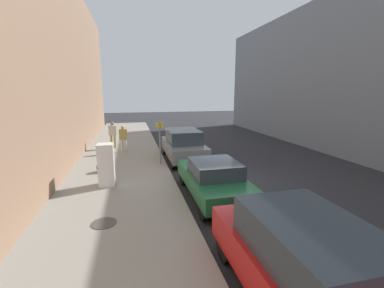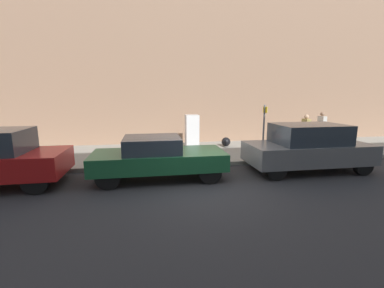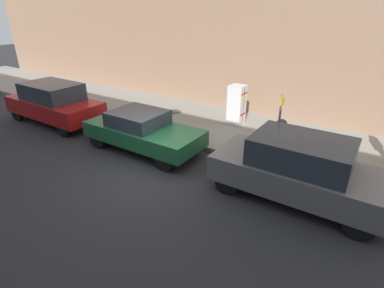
{
  "view_description": "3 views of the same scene",
  "coord_description": "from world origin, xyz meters",
  "px_view_note": "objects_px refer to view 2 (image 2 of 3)",
  "views": [
    {
      "loc": [
        -3.8,
        -9.63,
        3.8
      ],
      "look_at": [
        -0.83,
        2.96,
        1.17
      ],
      "focal_mm": 24.0,
      "sensor_mm": 36.0,
      "label": 1
    },
    {
      "loc": [
        7.31,
        -1.49,
        2.74
      ],
      "look_at": [
        -2.3,
        0.15,
        0.9
      ],
      "focal_mm": 24.0,
      "sensor_mm": 36.0,
      "label": 2
    },
    {
      "loc": [
        6.19,
        5.68,
        4.7
      ],
      "look_at": [
        -0.93,
        0.96,
        0.8
      ],
      "focal_mm": 28.0,
      "sensor_mm": 36.0,
      "label": 3
    }
  ],
  "objects_px": {
    "street_sign_post": "(264,129)",
    "parked_suv_gray": "(308,147)",
    "pedestrian_walking_far": "(322,125)",
    "pedestrian_standing_near": "(306,128)",
    "parked_sedan_green": "(158,157)",
    "discarded_refrigerator": "(192,132)",
    "trash_bag": "(226,142)"
  },
  "relations": [
    {
      "from": "discarded_refrigerator",
      "to": "pedestrian_standing_near",
      "type": "relative_size",
      "value": 1.01
    },
    {
      "from": "pedestrian_standing_near",
      "to": "trash_bag",
      "type": "bearing_deg",
      "value": -124.06
    },
    {
      "from": "pedestrian_standing_near",
      "to": "parked_sedan_green",
      "type": "xyz_separation_m",
      "value": [
        3.32,
        -7.52,
        -0.37
      ]
    },
    {
      "from": "street_sign_post",
      "to": "parked_sedan_green",
      "type": "distance_m",
      "value": 4.65
    },
    {
      "from": "pedestrian_standing_near",
      "to": "pedestrian_walking_far",
      "type": "bearing_deg",
      "value": 95.97
    },
    {
      "from": "discarded_refrigerator",
      "to": "pedestrian_walking_far",
      "type": "bearing_deg",
      "value": 91.58
    },
    {
      "from": "parked_sedan_green",
      "to": "parked_suv_gray",
      "type": "distance_m",
      "value": 5.45
    },
    {
      "from": "discarded_refrigerator",
      "to": "pedestrian_standing_near",
      "type": "bearing_deg",
      "value": 84.92
    },
    {
      "from": "parked_suv_gray",
      "to": "pedestrian_walking_far",
      "type": "bearing_deg",
      "value": 139.26
    },
    {
      "from": "trash_bag",
      "to": "pedestrian_standing_near",
      "type": "bearing_deg",
      "value": 76.74
    },
    {
      "from": "discarded_refrigerator",
      "to": "parked_suv_gray",
      "type": "relative_size",
      "value": 0.38
    },
    {
      "from": "discarded_refrigerator",
      "to": "trash_bag",
      "type": "bearing_deg",
      "value": 102.21
    },
    {
      "from": "pedestrian_walking_far",
      "to": "parked_suv_gray",
      "type": "relative_size",
      "value": 0.39
    },
    {
      "from": "pedestrian_standing_near",
      "to": "discarded_refrigerator",
      "type": "bearing_deg",
      "value": -115.88
    },
    {
      "from": "trash_bag",
      "to": "pedestrian_standing_near",
      "type": "height_order",
      "value": "pedestrian_standing_near"
    },
    {
      "from": "trash_bag",
      "to": "parked_sedan_green",
      "type": "xyz_separation_m",
      "value": [
        4.23,
        -3.66,
        0.35
      ]
    },
    {
      "from": "trash_bag",
      "to": "street_sign_post",
      "type": "bearing_deg",
      "value": 14.23
    },
    {
      "from": "discarded_refrigerator",
      "to": "pedestrian_walking_far",
      "type": "distance_m",
      "value": 7.11
    },
    {
      "from": "street_sign_post",
      "to": "pedestrian_standing_near",
      "type": "relative_size",
      "value": 1.34
    },
    {
      "from": "trash_bag",
      "to": "parked_suv_gray",
      "type": "xyz_separation_m",
      "value": [
        4.23,
        1.79,
        0.49
      ]
    },
    {
      "from": "discarded_refrigerator",
      "to": "pedestrian_walking_far",
      "type": "xyz_separation_m",
      "value": [
        -0.2,
        7.11,
        0.17
      ]
    },
    {
      "from": "pedestrian_walking_far",
      "to": "pedestrian_standing_near",
      "type": "distance_m",
      "value": 1.56
    },
    {
      "from": "discarded_refrigerator",
      "to": "parked_suv_gray",
      "type": "height_order",
      "value": "discarded_refrigerator"
    },
    {
      "from": "discarded_refrigerator",
      "to": "parked_suv_gray",
      "type": "xyz_separation_m",
      "value": [
        3.83,
        3.64,
        -0.11
      ]
    },
    {
      "from": "street_sign_post",
      "to": "parked_suv_gray",
      "type": "distance_m",
      "value": 1.86
    },
    {
      "from": "trash_bag",
      "to": "parked_sedan_green",
      "type": "height_order",
      "value": "parked_sedan_green"
    },
    {
      "from": "pedestrian_standing_near",
      "to": "parked_suv_gray",
      "type": "relative_size",
      "value": 0.38
    },
    {
      "from": "trash_bag",
      "to": "pedestrian_walking_far",
      "type": "bearing_deg",
      "value": 87.77
    },
    {
      "from": "pedestrian_walking_far",
      "to": "trash_bag",
      "type": "bearing_deg",
      "value": -36.5
    },
    {
      "from": "discarded_refrigerator",
      "to": "street_sign_post",
      "type": "height_order",
      "value": "street_sign_post"
    },
    {
      "from": "discarded_refrigerator",
      "to": "street_sign_post",
      "type": "bearing_deg",
      "value": 46.89
    },
    {
      "from": "street_sign_post",
      "to": "parked_suv_gray",
      "type": "bearing_deg",
      "value": 37.15
    }
  ]
}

